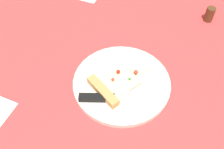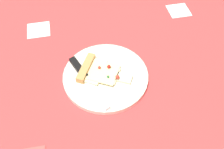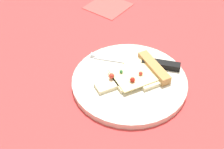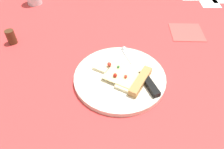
{
  "view_description": "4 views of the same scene",
  "coord_description": "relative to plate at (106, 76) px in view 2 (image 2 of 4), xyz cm",
  "views": [
    {
      "loc": [
        14.05,
        -51.07,
        59.65
      ],
      "look_at": [
        -3.23,
        -9.45,
        2.93
      ],
      "focal_mm": 39.15,
      "sensor_mm": 36.0,
      "label": 1
    },
    {
      "loc": [
        50.68,
        -17.86,
        67.91
      ],
      "look_at": [
        1.0,
        -7.67,
        2.44
      ],
      "focal_mm": 39.59,
      "sensor_mm": 36.0,
      "label": 2
    },
    {
      "loc": [
        -27.61,
        37.39,
        53.72
      ],
      "look_at": [
        3.1,
        -6.43,
        3.97
      ],
      "focal_mm": 48.04,
      "sensor_mm": 36.0,
      "label": 3
    },
    {
      "loc": [
        -46.68,
        -7.44,
        48.86
      ],
      "look_at": [
        -1.03,
        -7.23,
        3.08
      ],
      "focal_mm": 33.75,
      "sensor_mm": 36.0,
      "label": 4
    }
  ],
  "objects": [
    {
      "name": "ground_plane",
      "position": [
        0.08,
        9.65,
        -2.29
      ],
      "size": [
        144.83,
        144.83,
        3.0
      ],
      "color": "#D13838",
      "rests_on": "ground"
    },
    {
      "name": "plate",
      "position": [
        0.0,
        0.0,
        0.0
      ],
      "size": [
        29.07,
        29.07,
        1.58
      ],
      "primitive_type": "cylinder",
      "color": "silver",
      "rests_on": "ground_plane"
    },
    {
      "name": "knife",
      "position": [
        0.14,
        -6.98,
        1.4
      ],
      "size": [
        23.1,
        10.75,
        2.45
      ],
      "rotation": [
        0.0,
        0.0,
        5.09
      ],
      "color": "silver",
      "rests_on": "plate"
    },
    {
      "name": "pizza_slice",
      "position": [
        -1.24,
        -2.23,
        1.59
      ],
      "size": [
        15.22,
        19.0,
        2.64
      ],
      "rotation": [
        0.0,
        0.0,
        5.78
      ],
      "color": "beige",
      "rests_on": "plate"
    }
  ]
}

